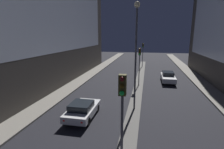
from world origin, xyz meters
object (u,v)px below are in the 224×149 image
object	(u,v)px
car_right_lane	(168,77)
traffic_light_far	(143,49)
traffic_light_near	(122,105)
street_lamp	(136,43)
traffic_light_mid	(140,58)
car_left_lane	(82,109)

from	to	relation	value
car_right_lane	traffic_light_far	bearing A→B (deg)	108.71
traffic_light_near	street_lamp	world-z (taller)	street_lamp
traffic_light_near	traffic_light_mid	world-z (taller)	same
traffic_light_far	car_right_lane	xyz separation A→B (m)	(4.02, -11.88, -2.95)
traffic_light_near	traffic_light_far	size ratio (longest dim) A/B	1.00
traffic_light_mid	car_right_lane	world-z (taller)	traffic_light_mid
traffic_light_mid	traffic_light_far	distance (m)	14.83
traffic_light_far	car_left_lane	size ratio (longest dim) A/B	1.22
traffic_light_mid	car_left_lane	bearing A→B (deg)	-111.63
traffic_light_far	car_right_lane	size ratio (longest dim) A/B	1.09
car_right_lane	street_lamp	bearing A→B (deg)	-110.63
car_left_lane	street_lamp	bearing A→B (deg)	30.94
traffic_light_near	car_right_lane	size ratio (longest dim) A/B	1.09
traffic_light_near	street_lamp	bearing A→B (deg)	90.00
car_right_lane	traffic_light_near	bearing A→B (deg)	-102.18
street_lamp	car_left_lane	distance (m)	7.07
street_lamp	car_left_lane	size ratio (longest dim) A/B	2.26
street_lamp	traffic_light_mid	bearing A→B (deg)	90.00
traffic_light_near	traffic_light_mid	size ratio (longest dim) A/B	1.00
traffic_light_mid	car_right_lane	bearing A→B (deg)	36.25
car_right_lane	car_left_lane	bearing A→B (deg)	-121.57
street_lamp	car_right_lane	bearing A→B (deg)	69.37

